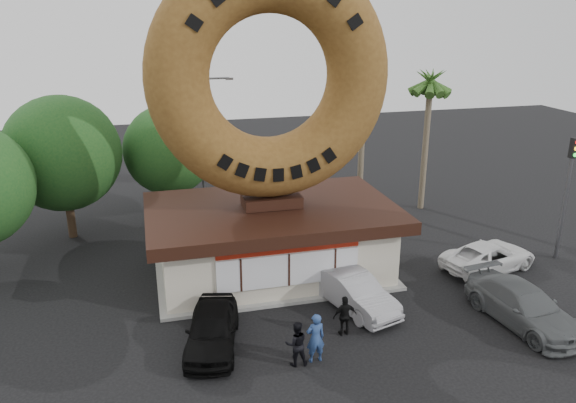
# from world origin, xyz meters

# --- Properties ---
(ground) EXTENTS (90.00, 90.00, 0.00)m
(ground) POSITION_xyz_m (0.00, 0.00, 0.00)
(ground) COLOR black
(ground) RESTS_ON ground
(donut_shop) EXTENTS (11.20, 7.20, 3.80)m
(donut_shop) POSITION_xyz_m (0.00, 5.98, 1.77)
(donut_shop) COLOR beige
(donut_shop) RESTS_ON ground
(giant_donut) EXTENTS (10.41, 2.65, 10.41)m
(giant_donut) POSITION_xyz_m (0.00, 6.00, 9.01)
(giant_donut) COLOR brown
(giant_donut) RESTS_ON donut_shop
(tree_west) EXTENTS (6.00, 6.00, 7.65)m
(tree_west) POSITION_xyz_m (-9.50, 13.00, 4.64)
(tree_west) COLOR #473321
(tree_west) RESTS_ON ground
(tree_mid) EXTENTS (5.20, 5.20, 6.63)m
(tree_mid) POSITION_xyz_m (-4.00, 15.00, 4.02)
(tree_mid) COLOR #473321
(tree_mid) RESTS_ON ground
(palm_near) EXTENTS (2.60, 2.60, 9.75)m
(palm_near) POSITION_xyz_m (7.50, 14.00, 8.41)
(palm_near) COLOR #726651
(palm_near) RESTS_ON ground
(palm_far) EXTENTS (2.60, 2.60, 8.75)m
(palm_far) POSITION_xyz_m (11.00, 12.50, 7.48)
(palm_far) COLOR #726651
(palm_far) RESTS_ON ground
(street_lamp) EXTENTS (2.11, 0.20, 8.00)m
(street_lamp) POSITION_xyz_m (-1.86, 16.00, 4.48)
(street_lamp) COLOR #59595E
(street_lamp) RESTS_ON ground
(traffic_signal) EXTENTS (0.30, 0.38, 6.07)m
(traffic_signal) POSITION_xyz_m (14.00, 3.99, 3.87)
(traffic_signal) COLOR #59595E
(traffic_signal) RESTS_ON ground
(person_left) EXTENTS (0.71, 0.49, 1.85)m
(person_left) POSITION_xyz_m (-0.15, -1.26, 0.93)
(person_left) COLOR navy
(person_left) RESTS_ON ground
(person_center) EXTENTS (0.85, 0.69, 1.65)m
(person_center) POSITION_xyz_m (-0.84, -1.28, 0.83)
(person_center) COLOR black
(person_center) RESTS_ON ground
(person_right) EXTENTS (0.95, 0.43, 1.60)m
(person_right) POSITION_xyz_m (1.43, 0.09, 0.80)
(person_right) COLOR black
(person_right) RESTS_ON ground
(car_black) EXTENTS (2.71, 4.67, 1.49)m
(car_black) POSITION_xyz_m (-3.51, 0.55, 0.75)
(car_black) COLOR black
(car_black) RESTS_ON ground
(car_silver) EXTENTS (2.82, 4.75, 1.48)m
(car_silver) POSITION_xyz_m (2.48, 1.92, 0.74)
(car_silver) COLOR #99989C
(car_silver) RESTS_ON ground
(car_grey) EXTENTS (2.77, 5.45, 1.52)m
(car_grey) POSITION_xyz_m (8.46, -0.89, 0.76)
(car_grey) COLOR #5C6061
(car_grey) RESTS_ON ground
(car_white) EXTENTS (5.23, 3.42, 1.34)m
(car_white) POSITION_xyz_m (9.98, 3.71, 0.67)
(car_white) COLOR silver
(car_white) RESTS_ON ground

